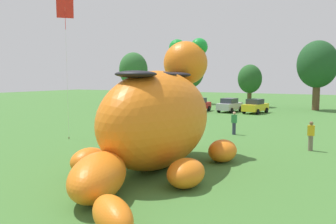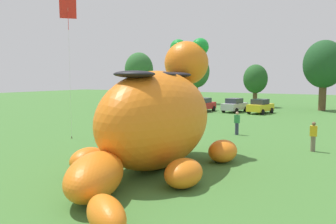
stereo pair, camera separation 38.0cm
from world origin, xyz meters
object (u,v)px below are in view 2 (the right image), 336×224
spectator_near_inflatable (237,123)px  spectator_mid_field (313,137)px  car_yellow (260,106)px  car_red (203,105)px  tethered_flying_kite (68,9)px  giant_inflatable_creature (158,118)px  car_silver (235,105)px

spectator_near_inflatable → spectator_mid_field: same height
car_yellow → spectator_near_inflatable: size_ratio=2.54×
car_red → car_yellow: (6.84, 1.16, 0.00)m
car_red → tethered_flying_kite: (-0.46, -21.85, 7.91)m
giant_inflatable_creature → tethered_flying_kite: size_ratio=1.27×
car_red → car_yellow: bearing=9.7°
spectator_near_inflatable → tethered_flying_kite: (-9.51, -7.18, 7.92)m
tethered_flying_kite → giant_inflatable_creature: bearing=-20.2°
car_red → car_yellow: size_ratio=0.96×
car_silver → car_yellow: 3.17m
car_red → car_silver: same height
car_silver → tethered_flying_kite: (-4.13, -23.04, 7.91)m
car_silver → tethered_flying_kite: size_ratio=0.45×
car_red → spectator_mid_field: size_ratio=2.44×
giant_inflatable_creature → car_silver: giant_inflatable_creature is taller
car_yellow → spectator_mid_field: car_yellow is taller
spectator_mid_field → giant_inflatable_creature: bearing=-130.0°
giant_inflatable_creature → tethered_flying_kite: 11.57m
giant_inflatable_creature → car_yellow: size_ratio=2.82×
car_silver → spectator_near_inflatable: size_ratio=2.52×
giant_inflatable_creature → spectator_near_inflatable: size_ratio=7.17×
giant_inflatable_creature → car_silver: bearing=100.5°
giant_inflatable_creature → car_red: 26.63m
car_red → spectator_mid_field: bearing=-50.9°
giant_inflatable_creature → spectator_near_inflatable: giant_inflatable_creature is taller
car_silver → spectator_mid_field: car_silver is taller
tethered_flying_kite → car_red: bearing=88.8°
giant_inflatable_creature → tethered_flying_kite: tethered_flying_kite is taller
car_silver → spectator_mid_field: 22.06m
car_red → car_yellow: 6.94m
car_red → spectator_near_inflatable: size_ratio=2.44×
spectator_near_inflatable → giant_inflatable_creature: bearing=-92.7°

